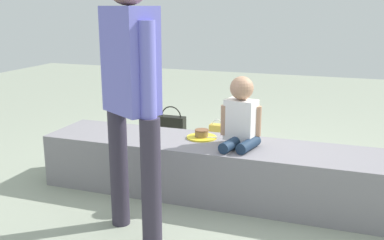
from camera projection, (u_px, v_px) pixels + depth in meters
The scene contains 9 objects.
ground_plane at pixel (237, 197), 3.23m from camera, with size 12.00×12.00×0.00m, color gray.
concrete_ledge at pixel (238, 172), 3.19m from camera, with size 2.87×0.54×0.39m, color gray.
child_seated at pixel (241, 116), 3.08m from camera, with size 0.28×0.34×0.48m.
adult_standing at pixel (131, 78), 2.48m from camera, with size 0.41×0.33×1.58m.
cake_plate at pixel (202, 135), 3.30m from camera, with size 0.22×0.22×0.07m.
gift_bag at pixel (223, 140), 4.10m from camera, with size 0.25×0.09×0.34m.
water_bottle_near_gift at pixel (182, 141), 4.25m from camera, with size 0.07×0.07×0.20m.
party_cup_red at pixel (300, 156), 3.93m from camera, with size 0.08×0.08×0.12m, color red.
handbag_black_leather at pixel (171, 127), 4.62m from camera, with size 0.29×0.11×0.34m.
Camera 1 is at (0.69, -2.93, 1.35)m, focal length 42.10 mm.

